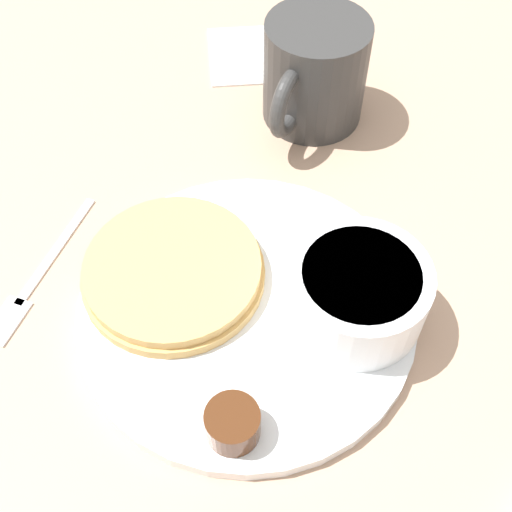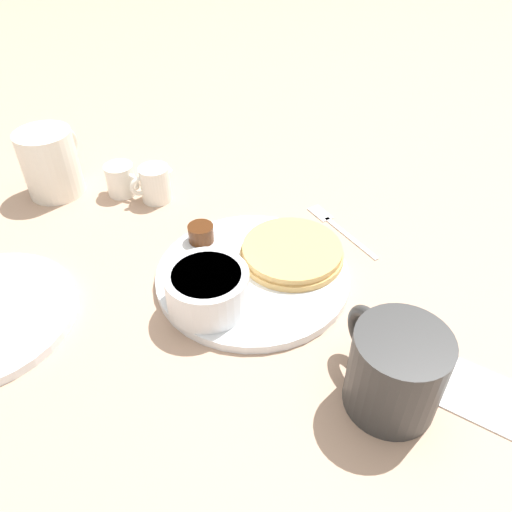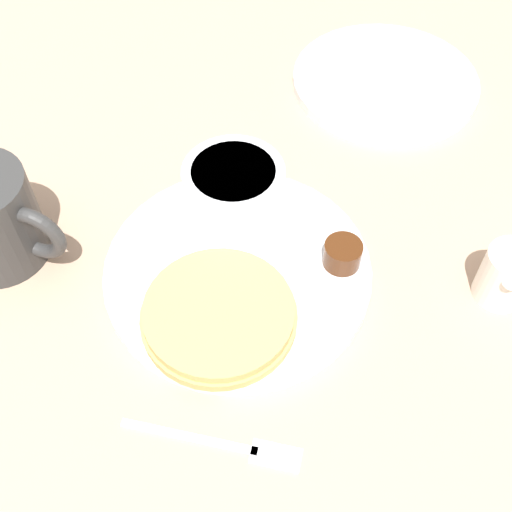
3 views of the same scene
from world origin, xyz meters
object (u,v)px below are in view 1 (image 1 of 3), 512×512
(bowl, at_px, (358,291))
(plate, at_px, (247,308))
(fork, at_px, (32,283))
(coffee_mug, at_px, (314,73))

(bowl, bearing_deg, plate, 96.31)
(plate, distance_m, fork, 0.17)
(coffee_mug, xyz_separation_m, fork, (-0.23, 0.18, -0.05))
(bowl, bearing_deg, coffee_mug, 15.86)
(plate, bearing_deg, bowl, -83.69)
(bowl, bearing_deg, fork, 93.71)
(coffee_mug, distance_m, fork, 0.30)
(coffee_mug, bearing_deg, bowl, -164.14)
(bowl, xyz_separation_m, fork, (-0.02, 0.24, -0.04))
(fork, bearing_deg, bowl, -86.29)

